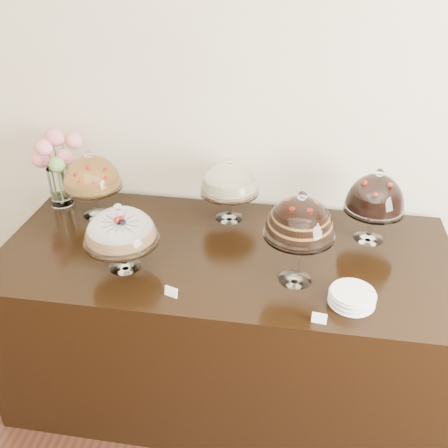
# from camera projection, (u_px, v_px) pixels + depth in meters

# --- Properties ---
(wall_back) EXTENTS (5.00, 0.04, 3.00)m
(wall_back) POSITION_uv_depth(u_px,v_px,m) (281.00, 98.00, 2.56)
(wall_back) COLOR beige
(wall_back) RESTS_ON ground
(display_counter) EXTENTS (2.20, 1.00, 0.90)m
(display_counter) POSITION_uv_depth(u_px,v_px,m) (225.00, 320.00, 2.66)
(display_counter) COLOR black
(display_counter) RESTS_ON ground
(cake_stand_sugar_sponge) EXTENTS (0.34, 0.34, 0.33)m
(cake_stand_sugar_sponge) POSITION_uv_depth(u_px,v_px,m) (120.00, 229.00, 2.21)
(cake_stand_sugar_sponge) COLOR white
(cake_stand_sugar_sponge) RESTS_ON display_counter
(cake_stand_choco_layer) EXTENTS (0.30, 0.30, 0.44)m
(cake_stand_choco_layer) POSITION_uv_depth(u_px,v_px,m) (300.00, 221.00, 2.07)
(cake_stand_choco_layer) COLOR white
(cake_stand_choco_layer) RESTS_ON display_counter
(cake_stand_cheesecake) EXTENTS (0.31, 0.31, 0.35)m
(cake_stand_cheesecake) POSITION_uv_depth(u_px,v_px,m) (229.00, 181.00, 2.59)
(cake_stand_cheesecake) COLOR white
(cake_stand_cheesecake) RESTS_ON display_counter
(cake_stand_dark_choco) EXTENTS (0.29, 0.29, 0.38)m
(cake_stand_dark_choco) POSITION_uv_depth(u_px,v_px,m) (376.00, 196.00, 2.40)
(cake_stand_dark_choco) COLOR white
(cake_stand_dark_choco) RESTS_ON display_counter
(cake_stand_fruit_tart) EXTENTS (0.31, 0.31, 0.38)m
(cake_stand_fruit_tart) POSITION_uv_depth(u_px,v_px,m) (92.00, 175.00, 2.61)
(cake_stand_fruit_tart) COLOR white
(cake_stand_fruit_tart) RESTS_ON display_counter
(flower_vase) EXTENTS (0.28, 0.29, 0.43)m
(flower_vase) POSITION_uv_depth(u_px,v_px,m) (55.00, 162.00, 2.71)
(flower_vase) COLOR white
(flower_vase) RESTS_ON display_counter
(plate_stack) EXTENTS (0.19, 0.19, 0.06)m
(plate_stack) POSITION_uv_depth(u_px,v_px,m) (352.00, 297.00, 2.07)
(plate_stack) COLOR white
(plate_stack) RESTS_ON display_counter
(price_card_left) EXTENTS (0.06, 0.03, 0.04)m
(price_card_left) POSITION_uv_depth(u_px,v_px,m) (171.00, 292.00, 2.12)
(price_card_left) COLOR white
(price_card_left) RESTS_ON display_counter
(price_card_right) EXTENTS (0.06, 0.02, 0.04)m
(price_card_right) POSITION_uv_depth(u_px,v_px,m) (319.00, 318.00, 1.98)
(price_card_right) COLOR white
(price_card_right) RESTS_ON display_counter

